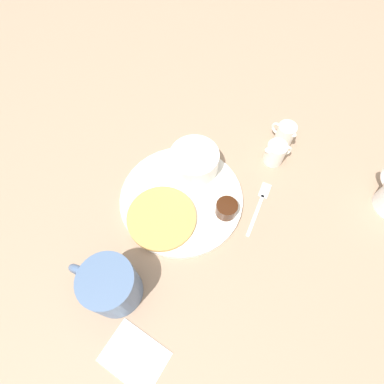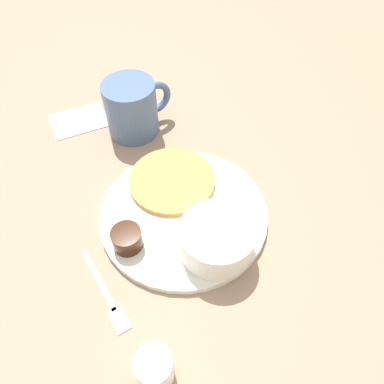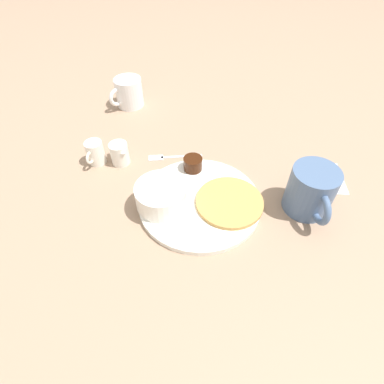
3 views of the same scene
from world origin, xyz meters
name	(u,v)px [view 3 (image 3 of 3)]	position (x,y,z in m)	size (l,w,h in m)	color
ground_plane	(199,203)	(0.00, 0.00, 0.00)	(4.00, 4.00, 0.00)	#9E7F66
plate	(199,201)	(0.00, 0.00, 0.01)	(0.26, 0.26, 0.01)	white
pancake_stack	(229,202)	(0.01, 0.06, 0.02)	(0.14, 0.14, 0.01)	tan
bowl	(160,195)	(0.01, -0.08, 0.04)	(0.11, 0.11, 0.05)	white
syrup_cup	(192,164)	(-0.10, -0.02, 0.03)	(0.04, 0.04, 0.03)	#38190A
butter_ramekin	(151,194)	(0.00, -0.10, 0.03)	(0.04, 0.04, 0.04)	white
coffee_mug	(310,191)	(0.00, 0.22, 0.05)	(0.13, 0.09, 0.10)	slate
creamer_pitcher_near	(119,153)	(-0.13, -0.20, 0.03)	(0.05, 0.05, 0.06)	white
creamer_pitcher_far	(95,153)	(-0.13, -0.25, 0.03)	(0.06, 0.04, 0.06)	white
fork	(168,157)	(-0.15, -0.08, 0.00)	(0.03, 0.14, 0.00)	silver
napkin	(325,177)	(-0.09, 0.30, 0.00)	(0.11, 0.08, 0.00)	white
second_mug	(128,93)	(-0.39, -0.22, 0.04)	(0.10, 0.09, 0.08)	white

